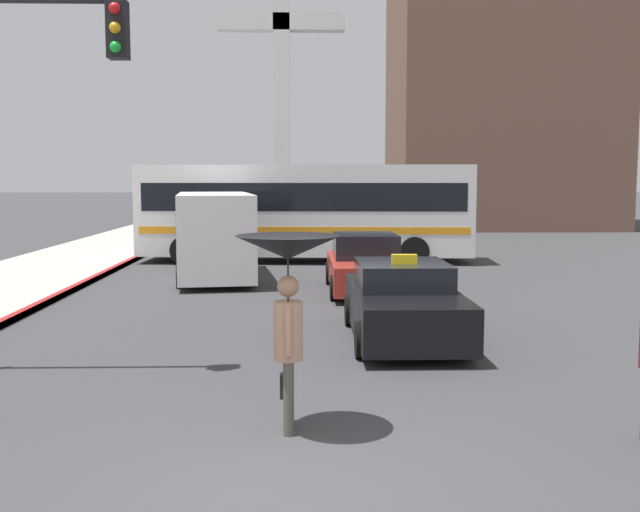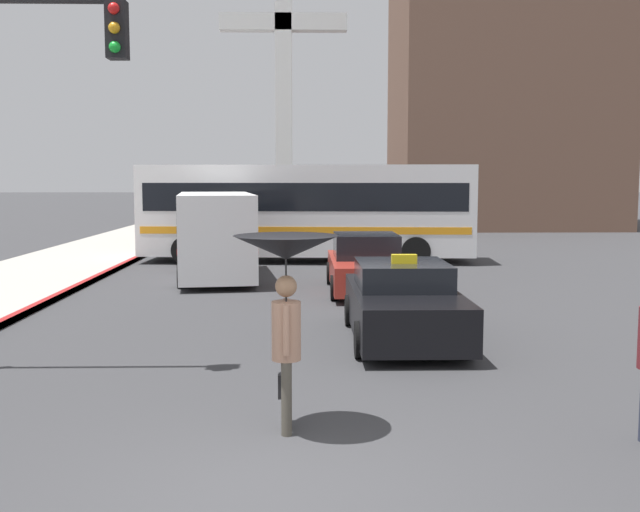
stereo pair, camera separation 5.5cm
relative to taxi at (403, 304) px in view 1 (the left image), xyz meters
The scene contains 7 objects.
ground_plane 6.75m from the taxi, 108.02° to the right, with size 300.00×300.00×0.00m, color #38383A.
taxi is the anchor object (origin of this frame).
sedan_red 5.74m from the taxi, 91.72° to the left, with size 1.91×4.42×1.45m.
ambulance_van 9.31m from the taxi, 117.31° to the left, with size 2.74×5.85×2.43m.
city_bus 12.83m from the taxi, 97.40° to the left, with size 11.41×3.28×3.31m.
pedestrian_with_umbrella 5.36m from the taxi, 112.12° to the right, with size 1.17×1.17×2.23m.
monument_cross 29.89m from the taxi, 95.60° to the left, with size 6.89×0.90×15.65m.
Camera 1 is at (0.24, -6.66, 2.85)m, focal length 42.00 mm.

